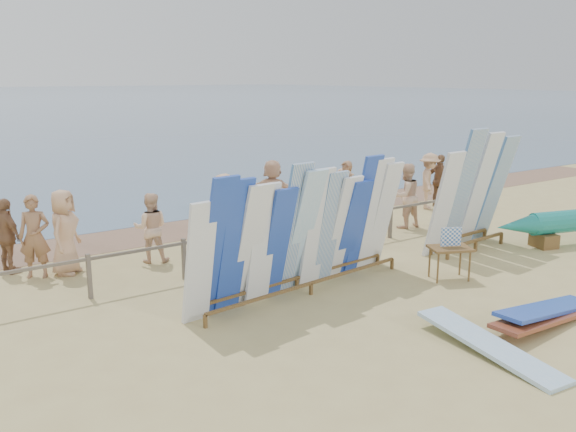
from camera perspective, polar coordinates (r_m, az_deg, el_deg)
ground at (r=11.86m, az=5.62°, el=-8.00°), size 160.00×160.00×0.00m
wet_sand_strip at (r=17.71m, az=-9.59°, el=-1.03°), size 40.00×2.60×0.01m
fence at (r=13.97m, az=-2.29°, el=-1.97°), size 12.08×0.08×0.90m
main_surfboard_rack at (r=11.98m, az=1.53°, el=-1.71°), size 5.35×1.26×2.68m
side_surfboard_rack at (r=15.62m, az=16.76°, el=1.91°), size 2.74×0.99×3.05m
vendor_table at (r=13.40m, az=14.86°, el=-4.19°), size 1.03×0.91×1.14m
flat_board_a at (r=10.28m, az=18.21°, el=-12.06°), size 0.79×2.74×0.27m
flat_board_d at (r=11.95m, az=23.09°, el=-8.87°), size 2.72×0.73×0.39m
flat_board_c at (r=11.70m, az=22.96°, el=-9.34°), size 2.72×0.70×0.28m
beach_chair_left at (r=15.66m, az=-0.07°, el=-1.75°), size 0.57×0.59×0.86m
beach_chair_right at (r=15.41m, az=-1.49°, el=-1.92°), size 0.79×0.80×0.93m
stroller at (r=16.03m, az=4.44°, el=-0.71°), size 0.67×0.89×1.13m
beachgoer_extra_1 at (r=14.56m, az=-24.79°, el=-1.74°), size 0.74×1.07×1.67m
beachgoer_10 at (r=20.65m, az=14.02°, el=3.21°), size 0.55×1.06×1.73m
beachgoer_8 at (r=17.56m, az=10.96°, el=1.86°), size 0.93×0.51×1.84m
beachgoer_9 at (r=18.35m, az=5.25°, el=2.10°), size 1.03×0.99×1.57m
beachgoer_extra_0 at (r=20.25m, az=13.08°, el=3.20°), size 1.18×1.17×1.82m
beachgoer_0 at (r=14.04m, az=-20.18°, el=-1.42°), size 0.93×0.98×1.87m
beachgoer_3 at (r=16.08m, az=-5.96°, el=0.86°), size 1.19×0.65×1.75m
beachgoer_7 at (r=17.87m, az=5.40°, el=2.23°), size 0.40×0.69×1.83m
beachgoer_2 at (r=14.40m, az=-12.71°, el=-1.08°), size 0.88×0.69×1.63m
beachgoer_1 at (r=14.03m, az=-22.63°, el=-1.79°), size 0.75×0.63×1.80m
beachgoer_5 at (r=17.70m, az=-1.43°, el=2.27°), size 1.51×1.74×1.89m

